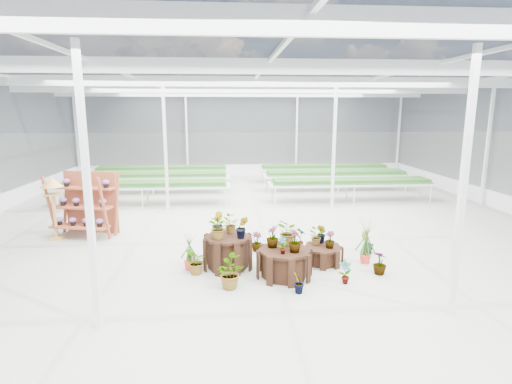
{
  "coord_description": "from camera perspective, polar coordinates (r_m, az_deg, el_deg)",
  "views": [
    {
      "loc": [
        -0.87,
        -10.16,
        3.46
      ],
      "look_at": [
        -0.07,
        0.59,
        1.3
      ],
      "focal_mm": 28.0,
      "sensor_mm": 36.0,
      "label": 1
    }
  ],
  "objects": [
    {
      "name": "ground_plane",
      "position": [
        10.77,
        0.62,
        -7.41
      ],
      "size": [
        24.0,
        24.0,
        0.0
      ],
      "primitive_type": "plane",
      "color": "gray",
      "rests_on": "ground"
    },
    {
      "name": "greenhouse_shell",
      "position": [
        10.27,
        0.65,
        4.56
      ],
      "size": [
        18.0,
        24.0,
        4.5
      ],
      "primitive_type": null,
      "color": "white",
      "rests_on": "ground"
    },
    {
      "name": "steel_frame",
      "position": [
        10.27,
        0.65,
        4.56
      ],
      "size": [
        18.0,
        24.0,
        4.5
      ],
      "primitive_type": null,
      "color": "silver",
      "rests_on": "ground"
    },
    {
      "name": "nursery_benches",
      "position": [
        17.65,
        -1.34,
        1.41
      ],
      "size": [
        16.0,
        7.0,
        0.84
      ],
      "primitive_type": null,
      "color": "silver",
      "rests_on": "ground"
    },
    {
      "name": "plinth_tall",
      "position": [
        9.11,
        -4.05,
        -8.54
      ],
      "size": [
        1.43,
        1.43,
        0.74
      ],
      "primitive_type": "cylinder",
      "rotation": [
        0.0,
        0.0,
        -0.42
      ],
      "color": "black",
      "rests_on": "ground"
    },
    {
      "name": "plinth_mid",
      "position": [
        8.65,
        4.08,
        -10.09
      ],
      "size": [
        1.27,
        1.27,
        0.61
      ],
      "primitive_type": "cylinder",
      "rotation": [
        0.0,
        0.0,
        0.1
      ],
      "color": "black",
      "rests_on": "ground"
    },
    {
      "name": "plinth_low",
      "position": [
        9.52,
        9.5,
        -8.86
      ],
      "size": [
        1.06,
        1.06,
        0.41
      ],
      "primitive_type": "cylinder",
      "rotation": [
        0.0,
        0.0,
        -0.2
      ],
      "color": "black",
      "rests_on": "ground"
    },
    {
      "name": "shelf_rack",
      "position": [
        12.2,
        -23.36,
        -1.71
      ],
      "size": [
        1.87,
        1.27,
        1.81
      ],
      "primitive_type": null,
      "rotation": [
        0.0,
        0.0,
        -0.23
      ],
      "color": "brown",
      "rests_on": "ground"
    },
    {
      "name": "bird_table",
      "position": [
        12.23,
        -26.88,
        -2.14
      ],
      "size": [
        0.54,
        0.54,
        1.74
      ],
      "primitive_type": null,
      "rotation": [
        0.0,
        0.0,
        0.4
      ],
      "color": "tan",
      "rests_on": "ground"
    },
    {
      "name": "nursery_plants",
      "position": [
        8.94,
        1.66,
        -7.62
      ],
      "size": [
        4.68,
        2.99,
        1.28
      ],
      "color": "#294F1F",
      "rests_on": "ground"
    }
  ]
}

